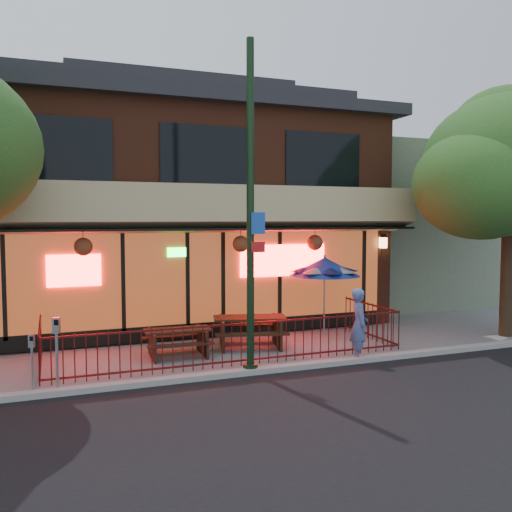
{
  "coord_description": "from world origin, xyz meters",
  "views": [
    {
      "loc": [
        -3.94,
        -11.07,
        3.3
      ],
      "look_at": [
        1.04,
        2.0,
        2.32
      ],
      "focal_mm": 38.0,
      "sensor_mm": 36.0,
      "label": 1
    }
  ],
  "objects_px": {
    "street_light": "(250,226)",
    "picnic_table_right": "(250,327)",
    "street_tree_right": "(510,158)",
    "parking_meter_far": "(32,355)",
    "patio_umbrella": "(325,267)",
    "picnic_table_left": "(178,338)",
    "pedestrian": "(359,325)",
    "parking_meter_near": "(57,342)"
  },
  "relations": [
    {
      "from": "parking_meter_far",
      "to": "parking_meter_near",
      "type": "bearing_deg",
      "value": -0.01
    },
    {
      "from": "street_light",
      "to": "parking_meter_near",
      "type": "bearing_deg",
      "value": 179.96
    },
    {
      "from": "street_light",
      "to": "picnic_table_right",
      "type": "bearing_deg",
      "value": 70.19
    },
    {
      "from": "patio_umbrella",
      "to": "street_light",
      "type": "bearing_deg",
      "value": -139.27
    },
    {
      "from": "street_light",
      "to": "patio_umbrella",
      "type": "bearing_deg",
      "value": 40.73
    },
    {
      "from": "picnic_table_left",
      "to": "picnic_table_right",
      "type": "xyz_separation_m",
      "value": [
        1.94,
        0.28,
        0.08
      ]
    },
    {
      "from": "patio_umbrella",
      "to": "parking_meter_near",
      "type": "bearing_deg",
      "value": -158.56
    },
    {
      "from": "picnic_table_right",
      "to": "parking_meter_far",
      "type": "height_order",
      "value": "parking_meter_far"
    },
    {
      "from": "picnic_table_right",
      "to": "pedestrian",
      "type": "relative_size",
      "value": 1.25
    },
    {
      "from": "picnic_table_right",
      "to": "patio_umbrella",
      "type": "distance_m",
      "value": 2.9
    },
    {
      "from": "street_tree_right",
      "to": "patio_umbrella",
      "type": "height_order",
      "value": "street_tree_right"
    },
    {
      "from": "picnic_table_right",
      "to": "street_tree_right",
      "type": "bearing_deg",
      "value": -9.6
    },
    {
      "from": "street_light",
      "to": "pedestrian",
      "type": "height_order",
      "value": "street_light"
    },
    {
      "from": "pedestrian",
      "to": "parking_meter_near",
      "type": "relative_size",
      "value": 1.16
    },
    {
      "from": "patio_umbrella",
      "to": "picnic_table_right",
      "type": "bearing_deg",
      "value": -166.53
    },
    {
      "from": "picnic_table_left",
      "to": "parking_meter_far",
      "type": "distance_m",
      "value": 3.72
    },
    {
      "from": "street_light",
      "to": "parking_meter_near",
      "type": "height_order",
      "value": "street_light"
    },
    {
      "from": "street_tree_right",
      "to": "parking_meter_far",
      "type": "bearing_deg",
      "value": -175.43
    },
    {
      "from": "street_tree_right",
      "to": "parking_meter_near",
      "type": "distance_m",
      "value": 12.6
    },
    {
      "from": "picnic_table_right",
      "to": "patio_umbrella",
      "type": "bearing_deg",
      "value": 13.47
    },
    {
      "from": "pedestrian",
      "to": "parking_meter_near",
      "type": "height_order",
      "value": "pedestrian"
    },
    {
      "from": "street_tree_right",
      "to": "parking_meter_near",
      "type": "height_order",
      "value": "street_tree_right"
    },
    {
      "from": "patio_umbrella",
      "to": "parking_meter_far",
      "type": "bearing_deg",
      "value": -159.68
    },
    {
      "from": "picnic_table_right",
      "to": "pedestrian",
      "type": "bearing_deg",
      "value": -48.64
    },
    {
      "from": "street_tree_right",
      "to": "parking_meter_far",
      "type": "height_order",
      "value": "street_tree_right"
    },
    {
      "from": "picnic_table_right",
      "to": "street_light",
      "type": "bearing_deg",
      "value": -109.81
    },
    {
      "from": "pedestrian",
      "to": "parking_meter_far",
      "type": "bearing_deg",
      "value": 106.89
    },
    {
      "from": "street_light",
      "to": "patio_umbrella",
      "type": "relative_size",
      "value": 3.07
    },
    {
      "from": "street_light",
      "to": "parking_meter_near",
      "type": "distance_m",
      "value": 4.44
    },
    {
      "from": "parking_meter_near",
      "to": "pedestrian",
      "type": "bearing_deg",
      "value": 0.44
    },
    {
      "from": "patio_umbrella",
      "to": "pedestrian",
      "type": "xyz_separation_m",
      "value": [
        -0.56,
        -2.75,
        -1.1
      ]
    },
    {
      "from": "picnic_table_right",
      "to": "picnic_table_left",
      "type": "bearing_deg",
      "value": -171.82
    },
    {
      "from": "patio_umbrella",
      "to": "parking_meter_far",
      "type": "xyz_separation_m",
      "value": [
        -7.56,
        -2.8,
        -1.16
      ]
    },
    {
      "from": "street_light",
      "to": "picnic_table_left",
      "type": "bearing_deg",
      "value": 120.67
    },
    {
      "from": "picnic_table_right",
      "to": "pedestrian",
      "type": "distance_m",
      "value": 2.9
    },
    {
      "from": "parking_meter_far",
      "to": "street_light",
      "type": "bearing_deg",
      "value": -0.04
    },
    {
      "from": "parking_meter_near",
      "to": "picnic_table_right",
      "type": "bearing_deg",
      "value": 25.33
    },
    {
      "from": "patio_umbrella",
      "to": "parking_meter_near",
      "type": "height_order",
      "value": "patio_umbrella"
    },
    {
      "from": "street_tree_right",
      "to": "picnic_table_right",
      "type": "relative_size",
      "value": 3.31
    },
    {
      "from": "street_tree_right",
      "to": "picnic_table_left",
      "type": "bearing_deg",
      "value": 174.12
    },
    {
      "from": "picnic_table_right",
      "to": "parking_meter_near",
      "type": "distance_m",
      "value": 5.19
    },
    {
      "from": "picnic_table_left",
      "to": "patio_umbrella",
      "type": "xyz_separation_m",
      "value": [
        4.4,
        0.87,
        1.51
      ]
    }
  ]
}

